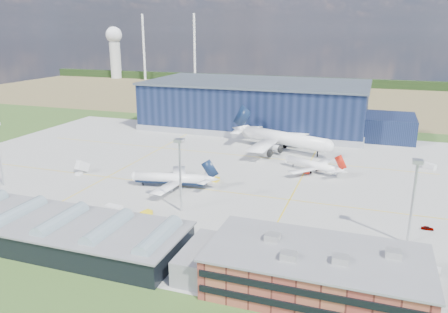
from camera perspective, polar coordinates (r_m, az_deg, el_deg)
ground at (r=166.05m, az=-4.43°, el=-2.76°), size 600.00×600.00×0.00m
apron at (r=174.76m, az=-3.13°, el=-1.74°), size 220.00×160.00×0.08m
farmland at (r=373.02m, az=9.26°, el=7.75°), size 600.00×220.00×0.01m
treeline at (r=450.89m, az=11.12°, el=9.61°), size 600.00×8.00×8.00m
horizon_dressing at (r=507.10m, az=-11.33°, el=13.74°), size 440.20×18.00×70.00m
hangar at (r=249.63m, az=4.85°, el=6.44°), size 145.00×62.00×26.10m
ops_building at (r=97.37m, az=11.88°, el=-14.48°), size 46.00×23.00×10.90m
glass_concourse at (r=120.08m, az=-19.04°, el=-9.46°), size 78.00×23.00×8.60m
light_mast_center at (r=131.36m, az=-5.79°, el=-0.89°), size 2.60×2.60×23.00m
light_mast_east at (r=120.50m, az=23.61°, el=-3.82°), size 2.60×2.60×23.00m
airliner_navy at (r=155.02m, az=-7.05°, el=-2.16°), size 37.82×37.24×10.64m
airliner_red at (r=174.09m, az=11.43°, el=-0.55°), size 37.07×36.77×9.17m
airliner_widebody at (r=201.74m, az=7.87°, el=3.24°), size 70.73×70.02×18.05m
gse_tug_a at (r=161.45m, az=-1.06°, el=-3.02°), size 2.05×3.22×1.31m
gse_tug_b at (r=134.61m, az=-10.11°, el=-7.32°), size 3.06×3.79×1.43m
gse_van_a at (r=138.22m, az=-14.17°, el=-6.70°), size 5.89×3.21×2.45m
gse_van_b at (r=193.60m, az=25.27°, el=-1.17°), size 5.36×4.89×2.30m
gse_van_c at (r=111.87m, az=24.96°, el=-13.49°), size 5.97×3.78×2.65m
airstair at (r=178.90m, az=-17.99°, el=-1.53°), size 3.04×5.76×3.51m
car_a at (r=136.13m, az=25.04°, el=-8.48°), size 3.38×1.53×1.13m
car_b at (r=110.18m, az=10.81°, el=-13.08°), size 3.43×2.24×1.07m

